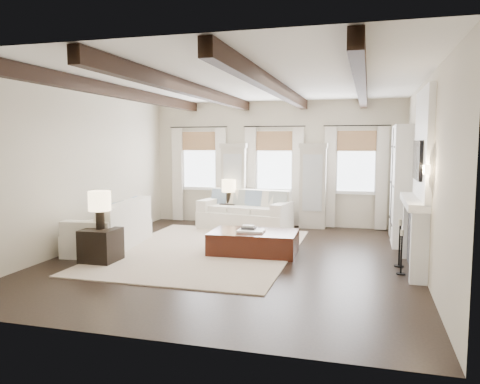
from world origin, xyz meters
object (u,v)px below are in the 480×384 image
(sofa_left, at_px, (113,229))
(side_table_front, at_px, (101,245))
(sofa_back, at_px, (246,213))
(side_table_back, at_px, (229,215))
(ottoman, at_px, (254,242))

(sofa_left, xyz_separation_m, side_table_front, (0.41, -1.13, -0.08))
(sofa_back, xyz_separation_m, side_table_front, (-1.67, -3.89, -0.09))
(side_table_front, relative_size, side_table_back, 1.02)
(ottoman, distance_m, side_table_back, 3.04)
(side_table_front, bearing_deg, side_table_back, 74.05)
(sofa_back, relative_size, side_table_front, 3.92)
(sofa_left, distance_m, side_table_back, 3.36)
(side_table_front, distance_m, side_table_back, 4.25)
(sofa_back, height_order, side_table_back, sofa_back)
(sofa_back, distance_m, ottoman, 2.67)
(sofa_back, height_order, side_table_front, sofa_back)
(sofa_back, bearing_deg, side_table_back, 158.60)
(sofa_left, height_order, ottoman, sofa_left)
(side_table_front, xyz_separation_m, side_table_back, (1.17, 4.09, -0.01))
(sofa_back, relative_size, side_table_back, 4.00)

